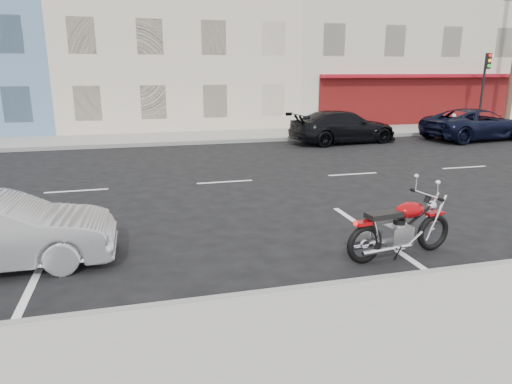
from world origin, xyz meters
TOP-DOWN VIEW (x-y plane):
  - ground at (0.00, 0.00)m, footprint 120.00×120.00m
  - sidewalk_far at (-5.00, 8.70)m, footprint 80.00×3.40m
  - curb_near at (-5.00, -7.00)m, footprint 80.00×0.12m
  - curb_far at (-5.00, 7.00)m, footprint 80.00×0.12m
  - bldg_cream at (-2.00, 16.30)m, footprint 12.00×12.00m
  - bldg_corner at (11.00, 16.30)m, footprint 14.00×12.00m
  - traffic_light at (13.50, 8.33)m, footprint 0.26×0.30m
  - fire_hydrant at (12.00, 8.50)m, footprint 0.20×0.20m
  - motorcycle at (0.63, -5.94)m, footprint 2.12×0.73m
  - suv_far at (10.69, 5.21)m, footprint 5.30×2.89m
  - car_far at (4.38, 5.87)m, footprint 5.01×2.50m

SIDE VIEW (x-z plane):
  - ground at x=0.00m, z-range 0.00..0.00m
  - sidewalk_far at x=-5.00m, z-range 0.00..0.15m
  - curb_near at x=-5.00m, z-range 0.00..0.16m
  - curb_far at x=-5.00m, z-range 0.00..0.16m
  - motorcycle at x=0.63m, z-range -0.05..1.02m
  - fire_hydrant at x=12.00m, z-range 0.17..0.89m
  - car_far at x=4.38m, z-range 0.00..1.40m
  - suv_far at x=10.69m, z-range 0.00..1.41m
  - traffic_light at x=13.50m, z-range 0.66..4.46m
  - bldg_cream at x=-2.00m, z-range 0.00..11.50m
  - bldg_corner at x=11.00m, z-range 0.00..12.50m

